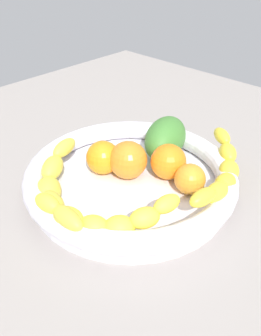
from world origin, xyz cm
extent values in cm
cube|color=gray|center=(0.00, 0.00, 1.50)|extent=(120.00, 120.00, 3.00)
cylinder|color=silver|center=(0.00, 0.00, 3.86)|extent=(32.72, 32.72, 1.72)
torus|color=silver|center=(0.00, 0.00, 6.45)|extent=(35.14, 35.14, 3.46)
ellipsoid|color=yellow|center=(-4.50, 11.59, 8.76)|extent=(6.38, 4.35, 2.55)
ellipsoid|color=yellow|center=(-8.80, 9.31, 7.72)|extent=(6.64, 6.09, 3.24)
ellipsoid|color=yellow|center=(-12.23, 5.86, 6.69)|extent=(6.63, 7.05, 3.93)
ellipsoid|color=yellow|center=(-14.49, 1.55, 7.72)|extent=(4.98, 6.60, 3.24)
ellipsoid|color=yellow|center=(-15.37, -3.24, 8.76)|extent=(2.74, 5.94, 2.55)
ellipsoid|color=yellow|center=(-0.47, -14.03, 9.32)|extent=(5.29, 2.98, 2.38)
ellipsoid|color=yellow|center=(3.55, -14.10, 8.21)|extent=(5.28, 3.33, 2.89)
ellipsoid|color=yellow|center=(7.50, -13.31, 7.10)|extent=(5.82, 4.75, 3.40)
ellipsoid|color=yellow|center=(11.19, -11.70, 7.10)|extent=(6.06, 5.45, 3.40)
ellipsoid|color=yellow|center=(14.45, -9.35, 8.21)|extent=(5.68, 5.52, 2.89)
ellipsoid|color=yellow|center=(17.14, -6.36, 9.32)|extent=(4.87, 5.48, 2.38)
ellipsoid|color=yellow|center=(-15.65, 0.76, 9.16)|extent=(2.89, 4.62, 2.46)
ellipsoid|color=yellow|center=(-14.84, -2.65, 8.14)|extent=(4.35, 5.17, 2.99)
ellipsoid|color=yellow|center=(-13.19, -5.74, 7.12)|extent=(5.42, 5.62, 3.52)
ellipsoid|color=yellow|center=(-10.79, -8.30, 7.12)|extent=(5.63, 5.51, 3.52)
ellipsoid|color=yellow|center=(-7.82, -10.15, 8.14)|extent=(5.24, 4.54, 2.99)
ellipsoid|color=yellow|center=(-4.48, -11.18, 9.16)|extent=(4.74, 3.16, 2.46)
sphere|color=orange|center=(1.20, 1.71, 7.99)|extent=(6.53, 6.53, 6.53)
sphere|color=orange|center=(5.75, -3.33, 7.76)|extent=(6.08, 6.08, 6.08)
sphere|color=orange|center=(4.78, -8.54, 7.24)|extent=(5.04, 5.04, 5.04)
sphere|color=orange|center=(-0.85, 5.73, 7.65)|extent=(5.86, 5.86, 5.86)
ellipsoid|color=#438334|center=(11.04, 1.67, 8.23)|extent=(13.27, 10.67, 7.35)
camera|label=1|loc=(-35.58, -34.14, 40.65)|focal=38.69mm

